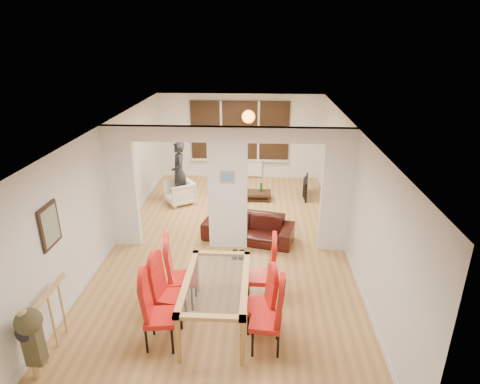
# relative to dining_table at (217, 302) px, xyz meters

# --- Properties ---
(floor) EXTENTS (5.00, 9.00, 0.01)m
(floor) POSITION_rel_dining_table_xyz_m (-0.03, 2.52, -0.41)
(floor) COLOR #B78649
(floor) RESTS_ON ground
(room_walls) EXTENTS (5.00, 9.00, 2.60)m
(room_walls) POSITION_rel_dining_table_xyz_m (-0.03, 2.52, 0.89)
(room_walls) COLOR silver
(room_walls) RESTS_ON floor
(divider_wall) EXTENTS (5.00, 0.18, 2.60)m
(divider_wall) POSITION_rel_dining_table_xyz_m (-0.03, 2.52, 0.89)
(divider_wall) COLOR white
(divider_wall) RESTS_ON floor
(bay_window_blinds) EXTENTS (3.00, 0.08, 1.80)m
(bay_window_blinds) POSITION_rel_dining_table_xyz_m (-0.03, 6.96, 1.09)
(bay_window_blinds) COLOR black
(bay_window_blinds) RESTS_ON room_walls
(radiator) EXTENTS (1.40, 0.08, 0.50)m
(radiator) POSITION_rel_dining_table_xyz_m (-0.03, 6.92, -0.11)
(radiator) COLOR white
(radiator) RESTS_ON floor
(pendant_light) EXTENTS (0.36, 0.36, 0.36)m
(pendant_light) POSITION_rel_dining_table_xyz_m (0.27, 5.82, 1.74)
(pendant_light) COLOR orange
(pendant_light) RESTS_ON room_walls
(stair_newel) EXTENTS (0.40, 1.20, 1.10)m
(stair_newel) POSITION_rel_dining_table_xyz_m (-2.28, -0.68, 0.14)
(stair_newel) COLOR tan
(stair_newel) RESTS_ON floor
(wall_poster) EXTENTS (0.04, 0.52, 0.67)m
(wall_poster) POSITION_rel_dining_table_xyz_m (-2.50, 0.12, 1.19)
(wall_poster) COLOR gray
(wall_poster) RESTS_ON room_walls
(pillar_photo) EXTENTS (0.30, 0.03, 0.25)m
(pillar_photo) POSITION_rel_dining_table_xyz_m (-0.03, 2.42, 1.19)
(pillar_photo) COLOR #4C8CD8
(pillar_photo) RESTS_ON divider_wall
(dining_table) EXTENTS (0.98, 1.74, 0.82)m
(dining_table) POSITION_rel_dining_table_xyz_m (0.00, 0.00, 0.00)
(dining_table) COLOR #B17F41
(dining_table) RESTS_ON floor
(dining_chair_la) EXTENTS (0.50, 0.50, 1.13)m
(dining_chair_la) POSITION_rel_dining_table_xyz_m (-0.75, -0.48, 0.16)
(dining_chair_la) COLOR red
(dining_chair_la) RESTS_ON floor
(dining_chair_lb) EXTENTS (0.51, 0.51, 1.10)m
(dining_chair_lb) POSITION_rel_dining_table_xyz_m (-0.72, 0.03, 0.14)
(dining_chair_lb) COLOR red
(dining_chair_lb) RESTS_ON floor
(dining_chair_lc) EXTENTS (0.53, 0.53, 1.15)m
(dining_chair_lc) POSITION_rel_dining_table_xyz_m (-0.63, 0.48, 0.17)
(dining_chair_lc) COLOR red
(dining_chair_lc) RESTS_ON floor
(dining_chair_ra) EXTENTS (0.49, 0.49, 1.10)m
(dining_chair_ra) POSITION_rel_dining_table_xyz_m (0.75, -0.48, 0.14)
(dining_chair_ra) COLOR red
(dining_chair_ra) RESTS_ON floor
(dining_chair_rb) EXTENTS (0.49, 0.49, 1.01)m
(dining_chair_rb) POSITION_rel_dining_table_xyz_m (0.66, -0.06, 0.10)
(dining_chair_rb) COLOR red
(dining_chair_rb) RESTS_ON floor
(dining_chair_rc) EXTENTS (0.47, 0.47, 1.15)m
(dining_chair_rc) POSITION_rel_dining_table_xyz_m (0.66, 0.61, 0.17)
(dining_chair_rc) COLOR red
(dining_chair_rc) RESTS_ON floor
(sofa) EXTENTS (2.09, 1.19, 0.57)m
(sofa) POSITION_rel_dining_table_xyz_m (0.39, 2.82, -0.12)
(sofa) COLOR black
(sofa) RESTS_ON floor
(armchair) EXTENTS (0.94, 0.94, 0.63)m
(armchair) POSITION_rel_dining_table_xyz_m (-1.52, 4.74, -0.09)
(armchair) COLOR beige
(armchair) RESTS_ON floor
(person) EXTENTS (0.70, 0.57, 1.66)m
(person) POSITION_rel_dining_table_xyz_m (-1.53, 4.89, 0.42)
(person) COLOR black
(person) RESTS_ON floor
(television) EXTENTS (0.96, 0.24, 0.55)m
(television) POSITION_rel_dining_table_xyz_m (1.82, 5.42, -0.13)
(television) COLOR black
(television) RESTS_ON floor
(coffee_table) EXTENTS (1.06, 0.73, 0.22)m
(coffee_table) POSITION_rel_dining_table_xyz_m (0.45, 5.11, -0.30)
(coffee_table) COLOR #331F11
(coffee_table) RESTS_ON floor
(bottle) EXTENTS (0.07, 0.07, 0.27)m
(bottle) POSITION_rel_dining_table_xyz_m (0.66, 5.15, -0.05)
(bottle) COLOR #143F19
(bottle) RESTS_ON coffee_table
(bowl) EXTENTS (0.20, 0.20, 0.05)m
(bowl) POSITION_rel_dining_table_xyz_m (0.21, 5.13, -0.16)
(bowl) COLOR #331F11
(bowl) RESTS_ON coffee_table
(shoes) EXTENTS (0.24, 0.26, 0.10)m
(shoes) POSITION_rel_dining_table_xyz_m (0.21, 2.04, -0.36)
(shoes) COLOR black
(shoes) RESTS_ON floor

